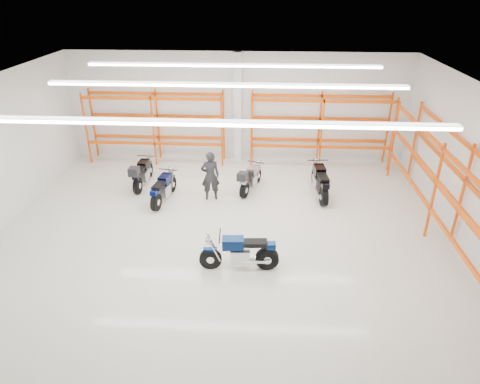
# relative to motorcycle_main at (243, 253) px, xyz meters

# --- Properties ---
(ground) EXTENTS (14.00, 14.00, 0.00)m
(ground) POSITION_rel_motorcycle_main_xyz_m (-0.62, 1.95, -0.49)
(ground) COLOR beige
(ground) RESTS_ON ground
(room_shell) EXTENTS (14.02, 12.02, 4.51)m
(room_shell) POSITION_rel_motorcycle_main_xyz_m (-0.62, 1.98, 2.79)
(room_shell) COLOR silver
(room_shell) RESTS_ON ground
(motorcycle_main) EXTENTS (2.14, 0.71, 1.05)m
(motorcycle_main) POSITION_rel_motorcycle_main_xyz_m (0.00, 0.00, 0.00)
(motorcycle_main) COLOR black
(motorcycle_main) RESTS_ON ground
(motorcycle_back_a) EXTENTS (0.68, 2.14, 1.10)m
(motorcycle_back_a) POSITION_rel_motorcycle_main_xyz_m (-4.03, 4.84, 0.03)
(motorcycle_back_a) COLOR black
(motorcycle_back_a) RESTS_ON ground
(motorcycle_back_b) EXTENTS (0.75, 2.04, 1.00)m
(motorcycle_back_b) POSITION_rel_motorcycle_main_xyz_m (-2.98, 3.70, -0.02)
(motorcycle_back_b) COLOR black
(motorcycle_back_b) RESTS_ON ground
(motorcycle_back_c) EXTENTS (0.94, 1.96, 1.03)m
(motorcycle_back_c) POSITION_rel_motorcycle_main_xyz_m (-0.00, 4.69, 0.00)
(motorcycle_back_c) COLOR black
(motorcycle_back_c) RESTS_ON ground
(motorcycle_back_d) EXTENTS (0.77, 2.32, 1.14)m
(motorcycle_back_d) POSITION_rel_motorcycle_main_xyz_m (2.53, 4.49, 0.04)
(motorcycle_back_d) COLOR black
(motorcycle_back_d) RESTS_ON ground
(standing_man) EXTENTS (0.73, 0.57, 1.79)m
(standing_man) POSITION_rel_motorcycle_main_xyz_m (-1.34, 4.02, 0.40)
(standing_man) COLOR black
(standing_man) RESTS_ON ground
(structural_column) EXTENTS (0.32, 0.32, 4.50)m
(structural_column) POSITION_rel_motorcycle_main_xyz_m (-0.62, 7.77, 1.76)
(structural_column) COLOR white
(structural_column) RESTS_ON ground
(pallet_racking_back_left) EXTENTS (5.67, 0.87, 3.00)m
(pallet_racking_back_left) POSITION_rel_motorcycle_main_xyz_m (-4.02, 7.43, 1.29)
(pallet_racking_back_left) COLOR #F64A00
(pallet_racking_back_left) RESTS_ON ground
(pallet_racking_back_right) EXTENTS (5.67, 0.87, 3.00)m
(pallet_racking_back_right) POSITION_rel_motorcycle_main_xyz_m (2.78, 7.43, 1.29)
(pallet_racking_back_right) COLOR #F64A00
(pallet_racking_back_right) RESTS_ON ground
(pallet_racking_side) EXTENTS (0.87, 9.07, 3.00)m
(pallet_racking_side) POSITION_rel_motorcycle_main_xyz_m (5.86, 1.95, 1.32)
(pallet_racking_side) COLOR #F64A00
(pallet_racking_side) RESTS_ON ground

